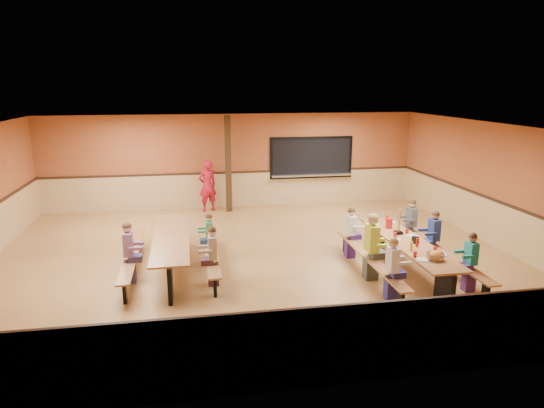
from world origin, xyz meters
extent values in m
plane|color=olive|center=(0.00, 0.00, 0.00)|extent=(12.00, 12.00, 0.00)
cube|color=#9B522D|center=(0.00, 5.00, 1.50)|extent=(12.00, 0.04, 3.00)
cube|color=#9B522D|center=(0.00, -5.00, 1.50)|extent=(12.00, 0.04, 3.00)
cube|color=#9B522D|center=(6.00, 0.00, 1.50)|extent=(0.04, 10.00, 3.00)
cube|color=white|center=(0.00, 0.00, 3.00)|extent=(12.00, 10.00, 0.04)
cube|color=black|center=(2.60, 4.97, 1.55)|extent=(2.60, 0.06, 1.20)
cube|color=silver|center=(2.60, 4.88, 0.98)|extent=(2.70, 0.28, 0.06)
cube|color=black|center=(-0.20, 4.40, 1.50)|extent=(0.18, 0.18, 3.00)
cube|color=#9B653D|center=(3.01, -1.51, 0.72)|extent=(0.75, 3.60, 0.04)
cube|color=black|center=(3.01, -3.06, 0.35)|extent=(0.08, 0.60, 0.70)
cube|color=black|center=(3.01, 0.04, 0.35)|extent=(0.08, 0.60, 0.70)
cube|color=#9B653D|center=(2.18, -1.51, 0.43)|extent=(0.26, 3.60, 0.04)
cube|color=black|center=(2.18, -1.51, 0.21)|extent=(0.06, 0.18, 0.41)
cube|color=#9B653D|center=(3.83, -1.51, 0.43)|extent=(0.26, 3.60, 0.04)
cube|color=black|center=(3.83, -1.51, 0.21)|extent=(0.06, 0.18, 0.41)
cube|color=#9B653D|center=(-1.86, -0.33, 0.72)|extent=(0.75, 3.60, 0.04)
cube|color=black|center=(-1.86, -1.88, 0.35)|extent=(0.08, 0.60, 0.70)
cube|color=black|center=(-1.86, 1.22, 0.35)|extent=(0.08, 0.60, 0.70)
cube|color=#9B653D|center=(-2.68, -0.33, 0.43)|extent=(0.26, 3.60, 0.04)
cube|color=black|center=(-2.68, -0.33, 0.21)|extent=(0.06, 0.18, 0.41)
cube|color=#9B653D|center=(-1.03, -0.33, 0.43)|extent=(0.26, 3.60, 0.04)
cube|color=black|center=(-1.03, -0.33, 0.21)|extent=(0.06, 0.18, 0.41)
imported|color=#B8152D|center=(-0.86, 4.55, 0.81)|extent=(0.69, 0.57, 1.62)
cylinder|color=#AD1719|center=(2.99, -0.56, 0.85)|extent=(0.16, 0.16, 0.22)
cube|color=black|center=(3.10, -1.66, 0.80)|extent=(0.10, 0.14, 0.13)
cylinder|color=yellow|center=(2.82, -2.05, 0.82)|extent=(0.06, 0.06, 0.17)
cylinder|color=#B2140F|center=(3.02, -1.88, 0.82)|extent=(0.06, 0.06, 0.17)
cube|color=black|center=(3.01, -1.01, 0.77)|extent=(0.16, 0.16, 0.06)
cube|color=#9B653D|center=(3.01, -1.01, 1.05)|extent=(0.02, 0.09, 0.50)
camera|label=1|loc=(-1.46, -10.46, 3.92)|focal=32.00mm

